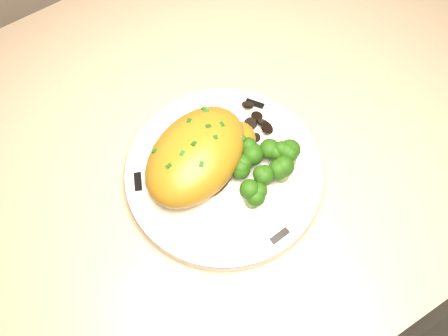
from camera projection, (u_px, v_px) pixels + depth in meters
plate at (224, 174)px, 0.73m from camera, size 0.26×0.26×0.02m
rim_accent_0 at (255, 104)px, 0.77m from camera, size 0.02×0.03×0.00m
rim_accent_1 at (138, 182)px, 0.71m from camera, size 0.02×0.03×0.00m
rim_accent_2 at (280, 236)px, 0.68m from camera, size 0.03×0.01×0.00m
gravy_pool at (197, 167)px, 0.72m from camera, size 0.10×0.10×0.00m
chicken_breast at (200, 155)px, 0.70m from camera, size 0.19×0.16×0.06m
mushroom_pile at (239, 130)px, 0.74m from camera, size 0.08×0.06×0.02m
broccoli_florets at (265, 167)px, 0.70m from camera, size 0.10×0.08×0.04m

